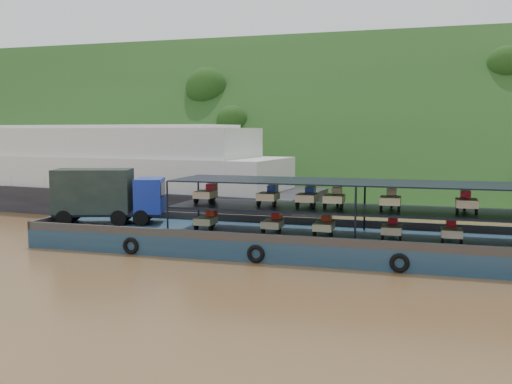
# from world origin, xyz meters

# --- Properties ---
(ground) EXTENTS (160.00, 160.00, 0.00)m
(ground) POSITION_xyz_m (0.00, 0.00, 0.00)
(ground) COLOR brown
(ground) RESTS_ON ground
(hillside) EXTENTS (140.00, 39.60, 39.60)m
(hillside) POSITION_xyz_m (0.00, 36.00, 0.00)
(hillside) COLOR #183613
(hillside) RESTS_ON ground
(cargo_barge) EXTENTS (35.08, 7.18, 4.95)m
(cargo_barge) POSITION_xyz_m (0.78, -1.65, 1.25)
(cargo_barge) COLOR #16344F
(cargo_barge) RESTS_ON ground
(passenger_ferry) EXTENTS (40.94, 14.37, 8.12)m
(passenger_ferry) POSITION_xyz_m (-19.21, 12.16, 3.52)
(passenger_ferry) COLOR black
(passenger_ferry) RESTS_ON ground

